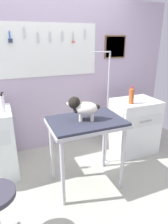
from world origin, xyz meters
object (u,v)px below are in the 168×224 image
object	(u,v)px
shampoo_bottle	(3,104)
cabinet_right	(134,126)
soda_bottle	(132,96)
dog	(83,108)
grooming_arm	(107,116)
grooming_table	(86,128)

from	to	relation	value
shampoo_bottle	cabinet_right	bearing A→B (deg)	-2.28
soda_bottle	cabinet_right	bearing A→B (deg)	31.77
dog	cabinet_right	size ratio (longest dim) A/B	0.43
shampoo_bottle	grooming_arm	bearing A→B (deg)	-9.84
grooming_table	dog	distance (m)	0.25
grooming_arm	shampoo_bottle	xyz separation A→B (m)	(-1.29, 0.22, 0.26)
grooming_table	grooming_arm	distance (m)	0.54
grooming_arm	shampoo_bottle	distance (m)	1.34
grooming_table	dog	bearing A→B (deg)	164.30
grooming_arm	cabinet_right	bearing A→B (deg)	14.53
grooming_arm	soda_bottle	distance (m)	0.48
cabinet_right	shampoo_bottle	size ratio (longest dim) A/B	3.46
grooming_arm	cabinet_right	xyz separation A→B (m)	(0.58, 0.15, -0.32)
grooming_table	soda_bottle	distance (m)	0.95
grooming_table	cabinet_right	size ratio (longest dim) A/B	1.03
grooming_table	soda_bottle	world-z (taller)	soda_bottle
dog	grooming_table	bearing A→B (deg)	-15.70
dog	cabinet_right	world-z (taller)	dog
grooming_table	cabinet_right	xyz separation A→B (m)	(1.01, 0.46, -0.34)
grooming_arm	soda_bottle	bearing A→B (deg)	6.87
dog	shampoo_bottle	distance (m)	0.97
grooming_table	cabinet_right	bearing A→B (deg)	24.59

